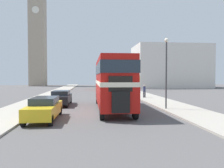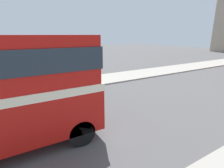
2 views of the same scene
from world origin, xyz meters
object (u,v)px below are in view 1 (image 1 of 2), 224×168
at_px(car_parked_near, 44,108).
at_px(bicycle_on_pavement, 139,91).
at_px(car_parked_mid, 61,98).
at_px(street_lamp, 166,63).
at_px(pedestrian_walking, 144,90).
at_px(double_decker_bus, 112,80).
at_px(church_tower, 38,22).
at_px(bus_distant, 103,78).

xyz_separation_m(car_parked_near, bicycle_on_pavement, (11.06, 21.26, -0.27)).
relative_size(car_parked_mid, street_lamp, 0.76).
relative_size(car_parked_near, pedestrian_walking, 2.86).
bearing_deg(double_decker_bus, street_lamp, -8.05).
height_order(car_parked_near, car_parked_mid, car_parked_near).
bearing_deg(church_tower, double_decker_bus, -70.61).
bearing_deg(pedestrian_walking, car_parked_mid, -148.82).
distance_m(bus_distant, church_tower, 32.95).
height_order(double_decker_bus, bicycle_on_pavement, double_decker_bus).
height_order(car_parked_mid, pedestrian_walking, pedestrian_walking).
bearing_deg(bus_distant, bicycle_on_pavement, -65.40).
height_order(car_parked_mid, bicycle_on_pavement, car_parked_mid).
height_order(bicycle_on_pavement, church_tower, church_tower).
distance_m(double_decker_bus, bicycle_on_pavement, 18.57).
distance_m(car_parked_near, car_parked_mid, 7.17).
xyz_separation_m(car_parked_mid, street_lamp, (9.16, -3.90, 3.21)).
xyz_separation_m(car_parked_near, car_parked_mid, (0.10, 7.17, -0.01)).
distance_m(pedestrian_walking, church_tower, 50.37).
bearing_deg(car_parked_mid, pedestrian_walking, 31.18).
bearing_deg(car_parked_mid, church_tower, 105.47).
distance_m(car_parked_mid, church_tower, 52.14).
distance_m(bicycle_on_pavement, street_lamp, 18.41).
bearing_deg(church_tower, street_lamp, -66.46).
bearing_deg(street_lamp, church_tower, 113.54).
xyz_separation_m(pedestrian_walking, bicycle_on_pavement, (1.18, 8.18, -0.56)).
height_order(bus_distant, car_parked_near, bus_distant).
bearing_deg(bus_distant, church_tower, 131.19).
bearing_deg(car_parked_mid, bicycle_on_pavement, 52.15).
bearing_deg(bus_distant, car_parked_near, -100.00).
bearing_deg(street_lamp, car_parked_near, -160.57).
bearing_deg(car_parked_near, church_tower, 103.40).
bearing_deg(car_parked_near, bus_distant, 80.00).
bearing_deg(bicycle_on_pavement, church_tower, 126.08).
xyz_separation_m(bus_distant, street_lamp, (3.48, -29.52, 1.43)).
height_order(car_parked_near, bicycle_on_pavement, car_parked_near).
bearing_deg(pedestrian_walking, bus_distant, 101.76).
height_order(car_parked_near, street_lamp, street_lamp).
distance_m(car_parked_near, church_tower, 58.65).
distance_m(double_decker_bus, church_tower, 55.83).
xyz_separation_m(double_decker_bus, car_parked_mid, (-4.68, 3.27, -1.76)).
bearing_deg(street_lamp, double_decker_bus, 171.95).
relative_size(car_parked_near, street_lamp, 0.80).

